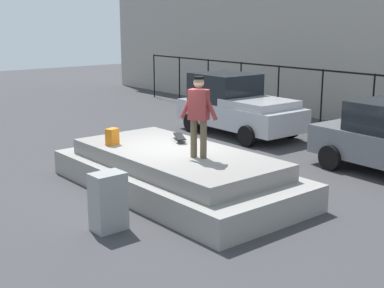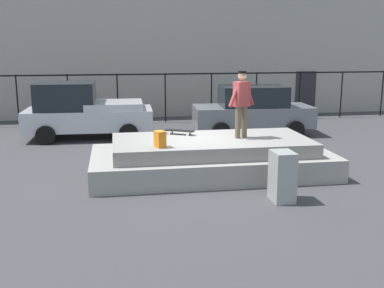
{
  "view_description": "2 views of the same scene",
  "coord_description": "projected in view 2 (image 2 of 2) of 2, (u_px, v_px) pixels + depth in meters",
  "views": [
    {
      "loc": [
        9.36,
        -7.21,
        3.78
      ],
      "look_at": [
        -0.24,
        0.74,
        0.84
      ],
      "focal_mm": 49.99,
      "sensor_mm": 36.0,
      "label": 1
    },
    {
      "loc": [
        -2.15,
        -11.62,
        3.31
      ],
      "look_at": [
        -0.0,
        1.2,
        0.49
      ],
      "focal_mm": 43.72,
      "sensor_mm": 36.0,
      "label": 2
    }
  ],
  "objects": [
    {
      "name": "backpack",
      "position": [
        160.0,
        139.0,
        10.93
      ],
      "size": [
        0.28,
        0.33,
        0.38
      ],
      "primitive_type": "cube",
      "rotation": [
        0.0,
        0.0,
        1.93
      ],
      "color": "orange",
      "rests_on": "concrete_ledge"
    },
    {
      "name": "skateboard",
      "position": [
        180.0,
        131.0,
        12.46
      ],
      "size": [
        0.79,
        0.57,
        0.12
      ],
      "color": "black",
      "rests_on": "concrete_ledge"
    },
    {
      "name": "car_grey_sedan_mid",
      "position": [
        253.0,
        110.0,
        17.09
      ],
      "size": [
        4.36,
        2.21,
        1.79
      ],
      "color": "slate",
      "rests_on": "ground_plane"
    },
    {
      "name": "fence_row",
      "position": [
        165.0,
        89.0,
        19.73
      ],
      "size": [
        24.06,
        0.06,
        2.07
      ],
      "color": "black",
      "rests_on": "ground_plane"
    },
    {
      "name": "utility_box",
      "position": [
        282.0,
        176.0,
        9.91
      ],
      "size": [
        0.45,
        0.6,
        1.08
      ],
      "primitive_type": "cube",
      "rotation": [
        0.0,
        0.0,
        0.01
      ],
      "color": "gray",
      "rests_on": "ground_plane"
    },
    {
      "name": "warehouse_building",
      "position": [
        153.0,
        46.0,
        24.82
      ],
      "size": [
        35.06,
        8.94,
        6.23
      ],
      "color": "gray",
      "rests_on": "ground_plane"
    },
    {
      "name": "concrete_ledge",
      "position": [
        211.0,
        158.0,
        12.05
      ],
      "size": [
        6.1,
        2.93,
        0.92
      ],
      "color": "gray",
      "rests_on": "ground_plane"
    },
    {
      "name": "car_silver_pickup_near",
      "position": [
        84.0,
        111.0,
        16.47
      ],
      "size": [
        4.46,
        2.26,
        1.98
      ],
      "color": "#B7B7BC",
      "rests_on": "ground_plane"
    },
    {
      "name": "ground_plane",
      "position": [
        200.0,
        172.0,
        12.25
      ],
      "size": [
        60.0,
        60.0,
        0.0
      ],
      "primitive_type": "plane",
      "color": "#38383A"
    },
    {
      "name": "skateboarder",
      "position": [
        242.0,
        100.0,
        11.87
      ],
      "size": [
        0.8,
        0.46,
        1.71
      ],
      "color": "brown",
      "rests_on": "concrete_ledge"
    }
  ]
}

